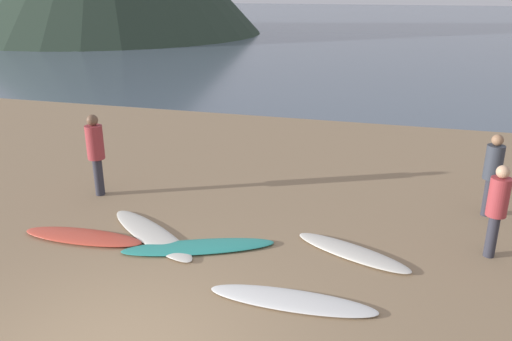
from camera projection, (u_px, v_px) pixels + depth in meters
The scene contains 10 objects.
ground_plane at pixel (290, 141), 15.27m from camera, with size 120.00×120.00×0.20m, color #997C5B.
ocean_water at pixel (380, 21), 62.58m from camera, with size 140.00×100.00×0.01m, color slate.
surfboard_0 at pixel (83, 237), 9.20m from camera, with size 2.27×0.58×0.10m, color #D84C38.
surfboard_1 at pixel (151, 234), 9.32m from camera, with size 2.59×0.57×0.07m, color silver.
surfboard_2 at pixel (199, 247), 8.86m from camera, with size 2.63×0.55×0.08m, color teal.
surfboard_3 at pixel (292, 300), 7.37m from camera, with size 2.45×0.56×0.07m, color white.
surfboard_4 at pixel (352, 252), 8.68m from camera, with size 2.12×0.53×0.08m, color silver.
person_0 at pixel (493, 169), 9.84m from camera, with size 0.33×0.33×1.65m.
person_1 at pixel (497, 204), 8.32m from camera, with size 0.33×0.33×1.61m.
person_3 at pixel (96, 149), 10.79m from camera, with size 0.36×0.36×1.77m.
Camera 1 is at (3.00, -4.37, 4.31)m, focal length 36.16 mm.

